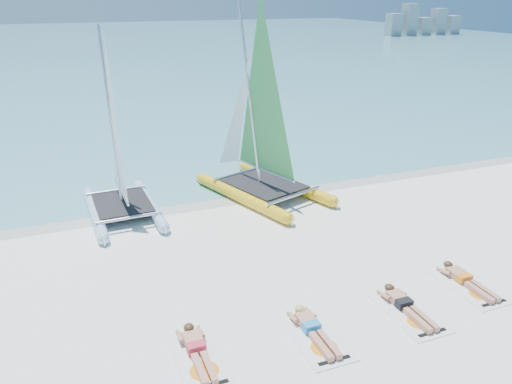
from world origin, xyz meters
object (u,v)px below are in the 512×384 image
sunbather_a (197,349)px  sunbather_b (312,328)px  sunbather_c (405,304)px  towel_d (470,287)px  catamaran_blue (117,160)px  towel_a (200,360)px  towel_b (316,338)px  sunbather_d (465,279)px  catamaran_yellow (255,131)px  towel_c (410,313)px

sunbather_a → sunbather_b: (2.45, -0.24, 0.00)m
sunbather_c → towel_d: 2.06m
catamaran_blue → towel_a: bearing=-88.8°
towel_b → sunbather_d: 4.45m
towel_b → sunbather_b: sunbather_b is taller
catamaran_yellow → sunbather_c: catamaran_yellow is taller
catamaran_yellow → towel_b: size_ratio=3.84×
towel_a → sunbather_c: sunbather_c is taller
catamaran_blue → sunbather_d: (7.34, -7.44, -1.68)m
catamaran_blue → sunbather_b: catamaran_blue is taller
towel_b → towel_c: (2.36, 0.00, 0.00)m
catamaran_blue → sunbather_a: catamaran_blue is taller
catamaran_blue → sunbather_a: 7.77m
towel_c → sunbather_c: bearing=90.0°
sunbather_b → towel_d: 4.42m
catamaran_blue → towel_a: 7.98m
sunbather_a → towel_a: bearing=-90.0°
towel_d → towel_c: bearing=-170.0°
sunbather_b → towel_c: size_ratio=0.93×
catamaran_yellow → towel_c: size_ratio=3.84×
catamaran_yellow → towel_a: catamaran_yellow is taller
catamaran_yellow → sunbather_a: (-4.23, -7.79, -2.12)m
catamaran_yellow → towel_b: (-1.79, -8.22, -2.23)m
towel_b → towel_d: same height
catamaran_blue → sunbather_d: catamaran_blue is taller
sunbather_c → catamaran_yellow: bearing=94.1°
sunbather_b → sunbather_d: (4.41, 0.37, 0.00)m
catamaran_blue → sunbather_d: bearing=-47.7°
catamaran_yellow → towel_b: 8.70m
catamaran_blue → catamaran_yellow: 4.74m
catamaran_blue → sunbather_c: size_ratio=3.48×
towel_b → towel_a: bearing=174.5°
towel_a → sunbather_c: bearing=-0.5°
catamaran_blue → towel_a: size_ratio=3.25×
towel_c → towel_d: 2.09m
towel_d → sunbather_d: 0.22m
catamaran_blue → sunbather_a: size_ratio=3.48×
sunbather_d → towel_a: bearing=-177.3°
towel_a → sunbather_a: bearing=90.0°
towel_a → towel_b: same height
towel_a → sunbather_d: 6.87m
catamaran_blue → sunbather_c: 9.57m
towel_c → towel_b: bearing=-179.9°
catamaran_yellow → towel_d: (2.63, -7.85, -2.23)m
sunbather_b → towel_c: 2.37m
catamaran_yellow → sunbather_a: size_ratio=4.11×
sunbather_a → towel_c: bearing=-5.0°
sunbather_a → sunbather_b: same height
towel_c → sunbather_d: sunbather_d is taller
sunbather_a → sunbather_d: bearing=1.1°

